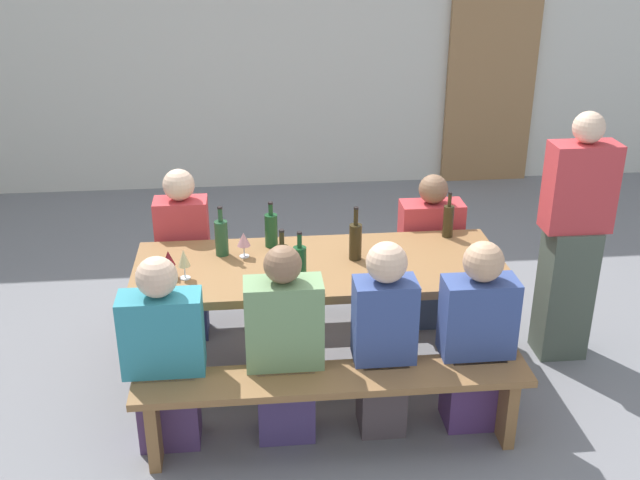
# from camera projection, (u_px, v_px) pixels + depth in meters

# --- Properties ---
(ground_plane) EXTENTS (24.00, 24.00, 0.00)m
(ground_plane) POSITION_uv_depth(u_px,v_px,m) (320.00, 372.00, 4.72)
(ground_plane) COLOR slate
(back_wall) EXTENTS (14.00, 0.20, 3.20)m
(back_wall) POSITION_uv_depth(u_px,v_px,m) (283.00, 24.00, 7.33)
(back_wall) COLOR silver
(back_wall) RESTS_ON ground
(wooden_door) EXTENTS (0.90, 0.06, 2.10)m
(wooden_door) POSITION_uv_depth(u_px,v_px,m) (491.00, 80.00, 7.61)
(wooden_door) COLOR #9E7247
(wooden_door) RESTS_ON ground
(tasting_table) EXTENTS (2.15, 0.82, 0.75)m
(tasting_table) POSITION_uv_depth(u_px,v_px,m) (320.00, 275.00, 4.44)
(tasting_table) COLOR olive
(tasting_table) RESTS_ON ground
(bench_near) EXTENTS (2.05, 0.30, 0.45)m
(bench_near) POSITION_uv_depth(u_px,v_px,m) (334.00, 391.00, 3.93)
(bench_near) COLOR olive
(bench_near) RESTS_ON ground
(bench_far) EXTENTS (2.05, 0.30, 0.45)m
(bench_far) POSITION_uv_depth(u_px,v_px,m) (310.00, 271.00, 5.22)
(bench_far) COLOR olive
(bench_far) RESTS_ON ground
(wine_bottle_0) EXTENTS (0.07, 0.07, 0.31)m
(wine_bottle_0) POSITION_uv_depth(u_px,v_px,m) (300.00, 265.00, 4.13)
(wine_bottle_0) COLOR #194723
(wine_bottle_0) RESTS_ON tasting_table
(wine_bottle_1) EXTENTS (0.07, 0.07, 0.30)m
(wine_bottle_1) POSITION_uv_depth(u_px,v_px,m) (448.00, 220.00, 4.73)
(wine_bottle_1) COLOR #332814
(wine_bottle_1) RESTS_ON tasting_table
(wine_bottle_2) EXTENTS (0.08, 0.08, 0.32)m
(wine_bottle_2) POSITION_uv_depth(u_px,v_px,m) (282.00, 264.00, 4.13)
(wine_bottle_2) COLOR #332814
(wine_bottle_2) RESTS_ON tasting_table
(wine_bottle_3) EXTENTS (0.08, 0.08, 0.29)m
(wine_bottle_3) POSITION_uv_depth(u_px,v_px,m) (271.00, 230.00, 4.60)
(wine_bottle_3) COLOR #194723
(wine_bottle_3) RESTS_ON tasting_table
(wine_bottle_4) EXTENTS (0.07, 0.07, 0.33)m
(wine_bottle_4) POSITION_uv_depth(u_px,v_px,m) (355.00, 240.00, 4.43)
(wine_bottle_4) COLOR #332814
(wine_bottle_4) RESTS_ON tasting_table
(wine_bottle_5) EXTENTS (0.08, 0.08, 0.31)m
(wine_bottle_5) POSITION_uv_depth(u_px,v_px,m) (221.00, 237.00, 4.48)
(wine_bottle_5) COLOR #234C2D
(wine_bottle_5) RESTS_ON tasting_table
(wine_glass_0) EXTENTS (0.07, 0.07, 0.16)m
(wine_glass_0) POSITION_uv_depth(u_px,v_px,m) (169.00, 259.00, 4.22)
(wine_glass_0) COLOR silver
(wine_glass_0) RESTS_ON tasting_table
(wine_glass_1) EXTENTS (0.07, 0.07, 0.17)m
(wine_glass_1) POSITION_uv_depth(u_px,v_px,m) (184.00, 259.00, 4.19)
(wine_glass_1) COLOR silver
(wine_glass_1) RESTS_ON tasting_table
(wine_glass_2) EXTENTS (0.08, 0.08, 0.15)m
(wine_glass_2) POSITION_uv_depth(u_px,v_px,m) (244.00, 240.00, 4.46)
(wine_glass_2) COLOR silver
(wine_glass_2) RESTS_ON tasting_table
(seated_guest_near_0) EXTENTS (0.42, 0.24, 1.09)m
(seated_guest_near_0) POSITION_uv_depth(u_px,v_px,m) (165.00, 359.00, 3.92)
(seated_guest_near_0) COLOR #503562
(seated_guest_near_0) RESTS_ON ground
(seated_guest_near_1) EXTENTS (0.40, 0.24, 1.12)m
(seated_guest_near_1) POSITION_uv_depth(u_px,v_px,m) (285.00, 350.00, 3.97)
(seated_guest_near_1) COLOR #4B396D
(seated_guest_near_1) RESTS_ON ground
(seated_guest_near_2) EXTENTS (0.32, 0.24, 1.12)m
(seated_guest_near_2) POSITION_uv_depth(u_px,v_px,m) (384.00, 342.00, 4.01)
(seated_guest_near_2) COLOR #504346
(seated_guest_near_2) RESTS_ON ground
(seated_guest_near_3) EXTENTS (0.39, 0.24, 1.10)m
(seated_guest_near_3) POSITION_uv_depth(u_px,v_px,m) (476.00, 340.00, 4.07)
(seated_guest_near_3) COLOR #54336A
(seated_guest_near_3) RESTS_ON ground
(seated_guest_far_0) EXTENTS (0.34, 0.24, 1.17)m
(seated_guest_far_0) POSITION_uv_depth(u_px,v_px,m) (184.00, 258.00, 4.92)
(seated_guest_far_0) COLOR navy
(seated_guest_far_0) RESTS_ON ground
(seated_guest_far_1) EXTENTS (0.41, 0.24, 1.07)m
(seated_guest_far_1) POSITION_uv_depth(u_px,v_px,m) (429.00, 256.00, 5.09)
(seated_guest_far_1) COLOR #374460
(seated_guest_far_1) RESTS_ON ground
(standing_host) EXTENTS (0.40, 0.24, 1.59)m
(standing_host) POSITION_uv_depth(u_px,v_px,m) (572.00, 244.00, 4.63)
(standing_host) COLOR #4A5447
(standing_host) RESTS_ON ground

